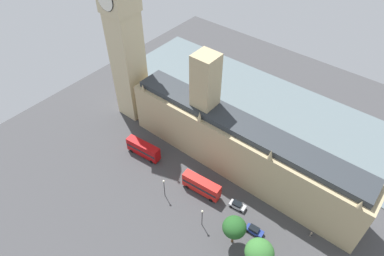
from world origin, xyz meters
TOP-DOWN VIEW (x-y plane):
  - ground_plane at (0.00, 0.00)m, footprint 137.65×137.65m
  - river_thames at (-30.84, 0.00)m, footprint 33.97×123.89m
  - parliament_building at (-1.99, -1.01)m, footprint 10.57×67.65m
  - clock_tower at (-1.19, -40.15)m, footprint 8.59×8.59m
  - double_decker_bus_corner at (11.15, -23.70)m, footprint 3.50×10.69m
  - double_decker_bus_under_trees at (10.84, -2.91)m, footprint 3.42×10.68m
  - car_silver_kerbside at (8.87, 7.06)m, footprint 2.33×4.36m
  - car_blue_far_end at (12.14, 14.02)m, footprint 2.14×4.38m
  - pedestrian_leading at (4.58, 24.83)m, footprint 0.67×0.66m
  - plane_tree_near_tower at (17.39, 11.29)m, footprint 5.38×5.38m
  - plane_tree_by_river_gate at (19.43, 18.71)m, footprint 6.10×6.10m
  - street_lamp_midblock at (18.38, 3.15)m, footprint 0.56×0.56m
  - street_lamp_opposite_hall at (17.73, -9.52)m, footprint 0.56×0.56m

SIDE VIEW (x-z plane):
  - ground_plane at x=0.00m, z-range 0.00..0.00m
  - river_thames at x=-30.84m, z-range 0.00..0.25m
  - pedestrian_leading at x=4.58m, z-range -0.08..1.52m
  - car_silver_kerbside at x=8.87m, z-range 0.02..1.76m
  - car_blue_far_end at x=12.14m, z-range 0.02..1.76m
  - double_decker_bus_corner at x=11.15m, z-range 0.26..5.01m
  - double_decker_bus_under_trees at x=10.84m, z-range 0.26..5.01m
  - street_lamp_midblock at x=18.38m, z-range 1.22..7.27m
  - street_lamp_opposite_hall at x=17.73m, z-range 1.24..7.50m
  - plane_tree_near_tower at x=17.39m, z-range 1.96..10.55m
  - plane_tree_by_river_gate at x=19.43m, z-range 2.29..12.14m
  - parliament_building at x=-1.99m, z-range -6.92..24.66m
  - clock_tower at x=-1.19m, z-range 1.04..59.92m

